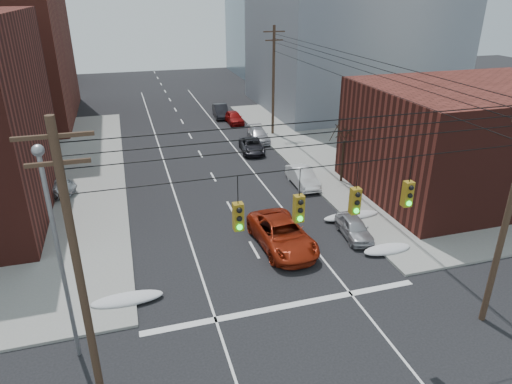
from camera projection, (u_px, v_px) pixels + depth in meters
sidewalk_ne at (463, 138)px, 47.21m from camera, size 40.00×40.00×0.15m
building_office at (353, 4)px, 55.74m from camera, size 22.00×20.00×25.00m
building_glass at (292, 9)px, 79.63m from camera, size 20.00×18.00×22.00m
building_storefront at (473, 140)px, 33.64m from camera, size 16.00×12.00×8.00m
utility_pole_left at (79, 275)px, 14.63m from camera, size 2.20×0.28×11.00m
utility_pole_right at (509, 208)px, 19.06m from camera, size 2.20×0.28×11.00m
utility_pole_far at (273, 80)px, 46.20m from camera, size 2.20×0.28×11.00m
traffic_signals at (328, 203)px, 16.28m from camera, size 17.00×0.42×2.02m
street_light at (56, 241)px, 17.09m from camera, size 0.44×0.44×9.32m
bare_tree at (343, 155)px, 35.63m from camera, size 2.09×2.20×4.93m
snow_nw at (127, 299)px, 22.43m from camera, size 3.50×1.08×0.42m
snow_ne at (387, 249)px, 26.73m from camera, size 3.00×1.08×0.42m
snow_east_far at (351, 216)px, 30.67m from camera, size 4.00×1.08×0.42m
red_pickup at (282, 234)px, 27.09m from camera, size 3.08×6.15×1.67m
parked_car_a at (354, 228)px, 28.29m from camera, size 1.82×3.80×1.25m
parked_car_b at (303, 177)px, 35.69m from camera, size 1.55×4.28×1.41m
parked_car_c at (252, 146)px, 43.08m from camera, size 2.53×4.60×1.22m
parked_car_d at (258, 135)px, 46.22m from camera, size 2.12×4.52×1.28m
parked_car_e at (234, 117)px, 52.32m from camera, size 1.74×4.13×1.40m
parked_car_f at (221, 111)px, 54.93m from camera, size 1.91×4.61×1.48m
lot_car_a at (1, 194)px, 32.28m from camera, size 4.67×3.18×1.46m
lot_car_b at (42, 186)px, 33.67m from camera, size 5.47×3.95×1.38m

